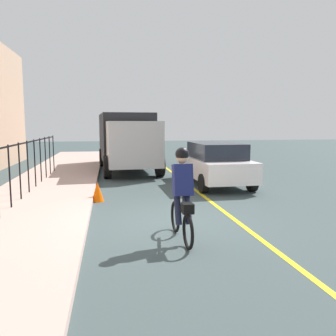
# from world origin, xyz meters

# --- Properties ---
(ground_plane) EXTENTS (80.00, 80.00, 0.00)m
(ground_plane) POSITION_xyz_m (0.00, 0.00, 0.00)
(ground_plane) COLOR #3B4849
(lane_line_centre) EXTENTS (36.00, 0.12, 0.01)m
(lane_line_centre) POSITION_xyz_m (0.00, -1.60, 0.00)
(lane_line_centre) COLOR yellow
(lane_line_centre) RESTS_ON ground
(sidewalk) EXTENTS (40.00, 3.20, 0.15)m
(sidewalk) POSITION_xyz_m (0.00, 3.40, 0.07)
(sidewalk) COLOR #B99C91
(sidewalk) RESTS_ON ground
(iron_fence) EXTENTS (15.35, 0.04, 1.60)m
(iron_fence) POSITION_xyz_m (1.00, 3.80, 1.23)
(iron_fence) COLOR black
(iron_fence) RESTS_ON sidewalk
(cyclist_lead) EXTENTS (1.71, 0.37, 1.83)m
(cyclist_lead) POSITION_xyz_m (-1.34, -0.05, 0.91)
(cyclist_lead) COLOR black
(cyclist_lead) RESTS_ON ground
(patrol_sedan) EXTENTS (4.43, 1.98, 1.58)m
(patrol_sedan) POSITION_xyz_m (4.68, -2.55, 0.82)
(patrol_sedan) COLOR white
(patrol_sedan) RESTS_ON ground
(box_truck_background) EXTENTS (6.84, 2.87, 2.78)m
(box_truck_background) POSITION_xyz_m (9.50, 0.44, 1.55)
(box_truck_background) COLOR black
(box_truck_background) RESTS_ON ground
(traffic_cone_near) EXTENTS (0.36, 0.36, 0.58)m
(traffic_cone_near) POSITION_xyz_m (2.52, 1.67, 0.29)
(traffic_cone_near) COLOR #F75402
(traffic_cone_near) RESTS_ON ground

